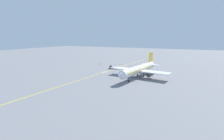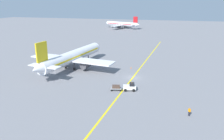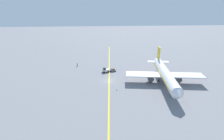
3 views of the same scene
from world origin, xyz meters
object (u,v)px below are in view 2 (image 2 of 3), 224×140
Objects in this scene: baggage_tug_white at (130,87)px; airplane_at_gate at (72,57)px; baggage_cart_trailing at (116,87)px; traffic_cone_near_nose at (62,64)px; airplane_distant_taxiing at (122,24)px; traffic_cone_mid_apron at (131,68)px; ground_crew_worker at (189,111)px.

airplane_at_gate is at bearing 147.63° from baggage_tug_white.
baggage_cart_trailing is (17.76, -14.03, -2.95)m from airplane_at_gate.
baggage_tug_white is 5.92× the size of traffic_cone_near_nose.
airplane_distant_taxiing is at bearing 94.54° from airplane_at_gate.
traffic_cone_mid_apron is (0.21, 18.50, -0.49)m from baggage_cart_trailing.
airplane_distant_taxiing is at bearing 107.99° from ground_crew_worker.
baggage_tug_white is (29.58, -121.74, -2.44)m from airplane_distant_taxiing.
airplane_at_gate is 108.78m from airplane_distant_taxiing.
airplane_distant_taxiing reaches higher than baggage_tug_white.
baggage_cart_trailing is 5.17× the size of traffic_cone_near_nose.
airplane_distant_taxiing is at bearing 104.34° from traffic_cone_mid_apron.
airplane_distant_taxiing is at bearing 91.90° from traffic_cone_near_nose.
baggage_cart_trailing reaches higher than traffic_cone_mid_apron.
baggage_cart_trailing is at bearing -90.66° from traffic_cone_mid_apron.
traffic_cone_mid_apron is (23.04, 2.31, 0.00)m from traffic_cone_near_nose.
airplane_at_gate is at bearing -166.04° from traffic_cone_mid_apron.
ground_crew_worker reaches higher than traffic_cone_near_nose.
airplane_at_gate reaches higher than baggage_cart_trailing.
airplane_distant_taxiing is 55.74× the size of traffic_cone_mid_apron.
baggage_tug_white is 18.03m from traffic_cone_mid_apron.
baggage_tug_white reaches higher than baggage_cart_trailing.
airplane_at_gate is 64.55× the size of traffic_cone_near_nose.
baggage_cart_trailing is 18.50m from traffic_cone_mid_apron.
traffic_cone_mid_apron is (-15.88, 26.78, -0.63)m from ground_crew_worker.
baggage_tug_white is at bearing 144.98° from ground_crew_worker.
ground_crew_worker is 45.98m from traffic_cone_near_nose.
airplane_at_gate is 40.64m from ground_crew_worker.
traffic_cone_near_nose is at bearing 144.67° from baggage_cart_trailing.
airplane_distant_taxiing is 125.30m from baggage_tug_white.
airplane_distant_taxiing is (-8.60, 108.44, -0.37)m from airplane_at_gate.
traffic_cone_near_nose is (-38.92, 24.47, -0.63)m from ground_crew_worker.
traffic_cone_mid_apron is (17.97, 4.47, -3.43)m from airplane_at_gate.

